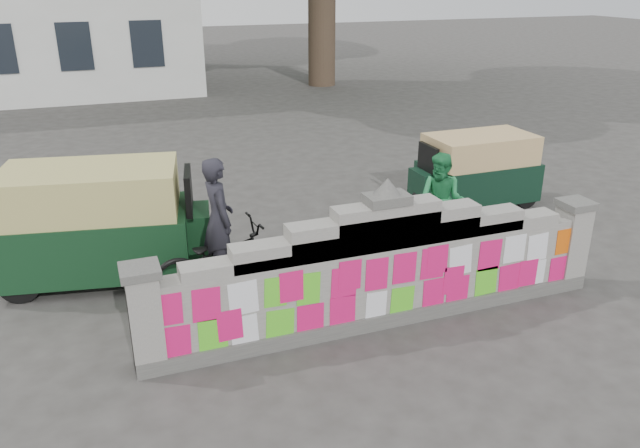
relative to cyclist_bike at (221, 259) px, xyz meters
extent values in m
plane|color=#383533|center=(1.81, -1.59, -0.52)|extent=(100.00, 100.00, 0.00)
cube|color=#4C4C49|center=(1.81, -1.59, -0.42)|extent=(6.40, 0.42, 0.20)
cube|color=gray|center=(1.81, -1.59, 0.08)|extent=(6.40, 0.32, 1.00)
cube|color=gray|center=(1.81, -1.59, 0.65)|extent=(5.20, 0.32, 0.14)
cube|color=gray|center=(1.81, -1.59, 0.72)|extent=(4.00, 0.32, 0.28)
cube|color=gray|center=(1.81, -1.59, 0.80)|extent=(2.60, 0.32, 0.44)
cube|color=gray|center=(1.81, -1.59, 0.87)|extent=(1.40, 0.32, 0.58)
cube|color=#4C4C49|center=(1.81, -1.59, 1.22)|extent=(0.55, 0.36, 0.12)
cone|color=#4C4C49|center=(1.81, -1.59, 1.38)|extent=(0.36, 0.36, 0.22)
cube|color=gray|center=(-1.21, -1.59, 0.10)|extent=(0.36, 0.40, 1.24)
cube|color=#4C4C49|center=(-1.21, -1.59, 0.76)|extent=(0.44, 0.44, 0.10)
cube|color=gray|center=(4.83, -1.59, 0.10)|extent=(0.36, 0.40, 1.24)
cube|color=#4C4C49|center=(4.83, -1.59, 0.76)|extent=(0.44, 0.44, 0.10)
cylinder|color=#38281E|center=(7.81, 16.41, 2.48)|extent=(1.10, 1.10, 6.00)
imported|color=black|center=(0.00, 0.00, 0.00)|extent=(2.06, 0.90, 1.05)
imported|color=#23212A|center=(0.00, 0.00, 0.36)|extent=(0.49, 0.69, 1.78)
imported|color=#268D4D|center=(3.81, 0.34, 0.28)|extent=(0.96, 0.99, 1.61)
cube|color=#11341B|center=(-1.63, 1.12, 0.09)|extent=(2.91, 1.92, 0.90)
cube|color=tan|center=(-1.63, 1.12, 0.88)|extent=(2.68, 1.82, 0.67)
cube|color=#11341B|center=(-0.26, 0.87, 0.09)|extent=(0.69, 0.87, 0.78)
cube|color=black|center=(-0.26, 0.87, 0.76)|extent=(0.23, 0.79, 0.67)
cylinder|color=black|center=(-0.15, 0.85, -0.24)|extent=(0.57, 0.23, 0.56)
cylinder|color=black|center=(-2.73, 0.70, -0.24)|extent=(0.57, 0.23, 0.56)
cylinder|color=black|center=(-2.51, 1.91, -0.24)|extent=(0.57, 0.23, 0.56)
cube|color=black|center=(5.55, 1.83, -0.02)|extent=(2.22, 1.20, 0.74)
cube|color=tan|center=(5.55, 1.83, 0.63)|extent=(2.03, 1.15, 0.55)
cube|color=black|center=(4.40, 1.83, -0.02)|extent=(0.46, 0.65, 0.65)
cube|color=black|center=(4.40, 1.83, 0.54)|extent=(0.07, 0.65, 0.55)
cylinder|color=black|center=(4.31, 1.83, -0.29)|extent=(0.46, 0.11, 0.46)
cylinder|color=black|center=(6.38, 2.34, -0.29)|extent=(0.46, 0.11, 0.46)
cylinder|color=black|center=(6.38, 1.33, -0.29)|extent=(0.46, 0.11, 0.46)
camera|label=1|loc=(-1.54, -8.08, 3.82)|focal=35.00mm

